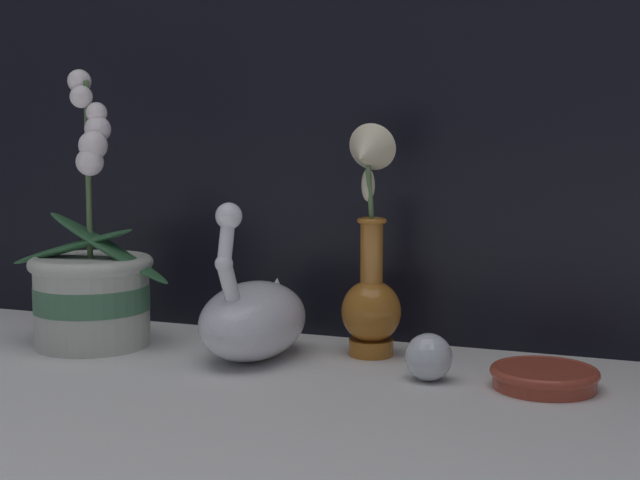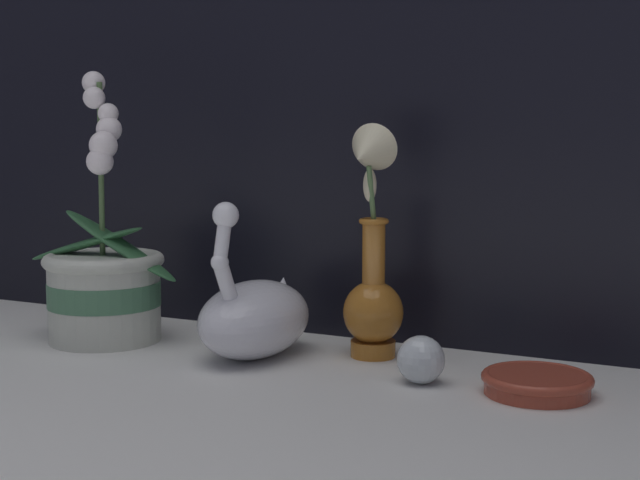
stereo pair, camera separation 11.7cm
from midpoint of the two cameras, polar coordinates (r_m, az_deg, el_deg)
ground_plane at (r=1.08m, az=-6.74°, el=-9.29°), size 2.80×2.80×0.00m
orchid_potted_plant at (r=1.32m, az=-16.89°, el=-2.86°), size 0.24×0.17×0.39m
swan_figurine at (r=1.20m, az=-7.01°, el=-4.90°), size 0.13×0.21×0.21m
blue_vase at (r=1.19m, az=0.43°, el=-1.94°), size 0.08×0.10×0.31m
glass_sphere at (r=1.09m, az=3.92°, el=-7.52°), size 0.06×0.06×0.06m
amber_dish at (r=1.08m, az=11.17°, el=-8.58°), size 0.13×0.13×0.03m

